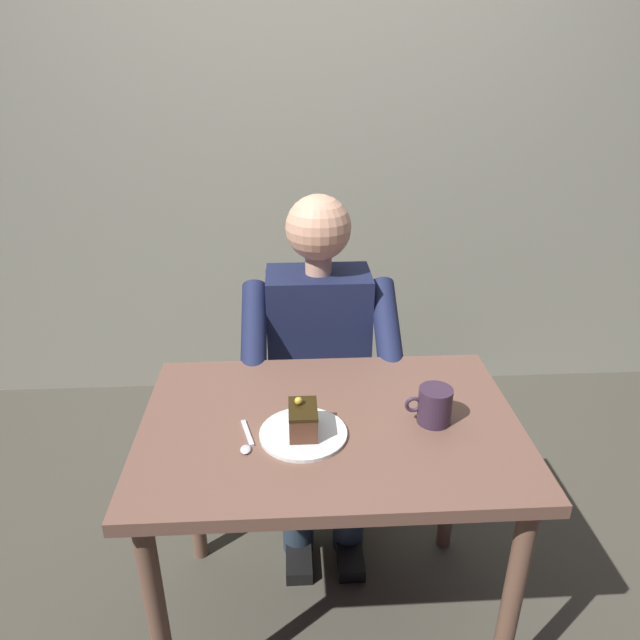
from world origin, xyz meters
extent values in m
plane|color=#464339|center=(0.00, 0.00, 0.00)|extent=(14.00, 14.00, 0.00)
cube|color=gray|center=(0.00, -1.50, 1.50)|extent=(6.40, 0.12, 3.00)
cube|color=brown|center=(0.00, 0.00, 0.74)|extent=(1.00, 0.68, 0.04)
cylinder|color=brown|center=(-0.44, 0.28, 0.37)|extent=(0.05, 0.05, 0.74)
cylinder|color=brown|center=(0.44, 0.28, 0.37)|extent=(0.05, 0.05, 0.74)
cylinder|color=brown|center=(-0.44, -0.28, 0.37)|extent=(0.05, 0.05, 0.74)
cylinder|color=brown|center=(0.44, -0.28, 0.37)|extent=(0.05, 0.05, 0.74)
cube|color=brown|center=(0.00, -0.61, 0.43)|extent=(0.42, 0.42, 0.04)
cube|color=brown|center=(0.00, -0.80, 0.67)|extent=(0.38, 0.04, 0.45)
cylinder|color=brown|center=(-0.18, -0.43, 0.21)|extent=(0.04, 0.04, 0.43)
cylinder|color=brown|center=(0.18, -0.43, 0.21)|extent=(0.04, 0.04, 0.43)
cylinder|color=brown|center=(-0.18, -0.79, 0.21)|extent=(0.04, 0.04, 0.43)
cylinder|color=brown|center=(0.18, -0.79, 0.21)|extent=(0.04, 0.04, 0.43)
cube|color=#1A2040|center=(0.00, -0.59, 0.70)|extent=(0.36, 0.22, 0.50)
sphere|color=#DCA381|center=(0.00, -0.59, 1.11)|extent=(0.22, 0.22, 0.22)
cylinder|color=#DCA381|center=(0.00, -0.59, 0.98)|extent=(0.09, 0.09, 0.06)
cylinder|color=#1A2040|center=(-0.22, -0.45, 0.81)|extent=(0.08, 0.33, 0.26)
sphere|color=#DCA381|center=(-0.22, -0.29, 0.71)|extent=(0.09, 0.09, 0.09)
cylinder|color=#1A2040|center=(0.22, -0.45, 0.81)|extent=(0.08, 0.33, 0.26)
sphere|color=#DCA381|center=(0.22, -0.29, 0.71)|extent=(0.09, 0.09, 0.09)
cylinder|color=#253341|center=(-0.09, -0.47, 0.43)|extent=(0.13, 0.38, 0.14)
cylinder|color=#253341|center=(0.09, -0.47, 0.43)|extent=(0.13, 0.38, 0.14)
cylinder|color=#253341|center=(-0.09, -0.29, 0.20)|extent=(0.11, 0.11, 0.41)
cube|color=black|center=(-0.09, -0.23, 0.03)|extent=(0.09, 0.22, 0.05)
cylinder|color=#253341|center=(0.09, -0.29, 0.20)|extent=(0.11, 0.11, 0.41)
cube|color=black|center=(0.09, -0.23, 0.03)|extent=(0.09, 0.22, 0.05)
cylinder|color=white|center=(0.07, 0.06, 0.76)|extent=(0.22, 0.22, 0.01)
cube|color=#563220|center=(0.07, 0.06, 0.80)|extent=(0.07, 0.10, 0.07)
cube|color=black|center=(0.07, 0.06, 0.83)|extent=(0.07, 0.11, 0.01)
sphere|color=gold|center=(0.08, 0.04, 0.85)|extent=(0.02, 0.02, 0.02)
cylinder|color=#362539|center=(-0.27, 0.01, 0.80)|extent=(0.09, 0.09, 0.10)
torus|color=#362539|center=(-0.22, 0.01, 0.81)|extent=(0.05, 0.01, 0.05)
cylinder|color=black|center=(-0.27, 0.01, 0.85)|extent=(0.08, 0.08, 0.01)
cube|color=silver|center=(0.22, 0.04, 0.76)|extent=(0.04, 0.11, 0.01)
ellipsoid|color=silver|center=(0.22, 0.11, 0.76)|extent=(0.03, 0.04, 0.01)
camera|label=1|loc=(0.10, 1.27, 1.65)|focal=32.56mm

